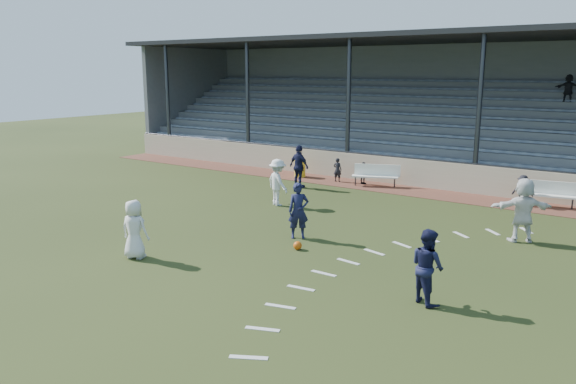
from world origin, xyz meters
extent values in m
plane|color=#273114|center=(0.00, 0.00, 0.00)|extent=(90.00, 90.00, 0.00)
cube|color=#542C21|center=(0.00, 10.50, 0.01)|extent=(34.00, 2.00, 0.02)
cube|color=beige|center=(0.00, 11.55, 0.60)|extent=(34.00, 0.18, 1.20)
cube|color=white|center=(-0.94, 10.47, 0.45)|extent=(2.00, 1.12, 0.06)
cube|color=white|center=(-0.94, 10.69, 0.70)|extent=(1.88, 0.81, 0.54)
cylinder|color=#2E3036|center=(-1.73, 10.15, 0.22)|extent=(0.06, 0.06, 0.40)
cylinder|color=#2E3036|center=(-0.16, 10.79, 0.22)|extent=(0.06, 0.06, 0.40)
cube|color=white|center=(6.01, 10.72, 0.45)|extent=(2.04, 0.75, 0.06)
cube|color=white|center=(6.01, 10.94, 0.70)|extent=(1.98, 0.42, 0.54)
cylinder|color=#2E3036|center=(5.17, 10.57, 0.22)|extent=(0.06, 0.06, 0.40)
cylinder|color=#2E3036|center=(6.84, 10.87, 0.22)|extent=(0.06, 0.06, 0.40)
cylinder|color=yellow|center=(-4.89, 10.47, 0.44)|extent=(0.52, 0.52, 0.84)
sphere|color=#C94F0B|center=(1.23, 1.22, 0.12)|extent=(0.24, 0.24, 0.24)
imported|color=silver|center=(-1.98, -1.90, 0.81)|extent=(0.89, 0.70, 1.61)
imported|color=#131636|center=(0.61, 2.18, 0.85)|extent=(0.74, 0.71, 1.70)
imported|color=#131636|center=(5.62, -0.24, 0.84)|extent=(1.02, 0.96, 1.68)
imported|color=silver|center=(-2.40, 5.26, 0.88)|extent=(1.30, 1.05, 1.76)
imported|color=#131636|center=(-3.57, 8.42, 0.93)|extent=(1.16, 0.68, 1.85)
imported|color=silver|center=(6.23, 5.71, 0.97)|extent=(1.80, 1.48, 1.93)
imported|color=black|center=(-2.84, 10.47, 0.56)|extent=(0.42, 0.30, 1.09)
imported|color=black|center=(-1.59, 10.63, 0.52)|extent=(0.62, 0.34, 0.99)
imported|color=black|center=(5.19, 10.40, 0.60)|extent=(0.77, 0.46, 1.16)
cube|color=slate|center=(0.00, 12.10, 0.60)|extent=(34.00, 0.80, 1.20)
cube|color=gray|center=(0.00, 12.20, 1.25)|extent=(33.00, 0.28, 0.10)
cube|color=slate|center=(0.00, 12.90, 0.80)|extent=(34.00, 0.80, 1.60)
cube|color=gray|center=(0.00, 13.00, 1.65)|extent=(33.00, 0.28, 0.10)
cube|color=slate|center=(0.00, 13.70, 1.00)|extent=(34.00, 0.80, 2.00)
cube|color=gray|center=(0.00, 13.80, 2.05)|extent=(33.00, 0.28, 0.10)
cube|color=slate|center=(0.00, 14.50, 1.20)|extent=(34.00, 0.80, 2.40)
cube|color=gray|center=(0.00, 14.60, 2.45)|extent=(33.00, 0.28, 0.10)
cube|color=slate|center=(0.00, 15.30, 1.40)|extent=(34.00, 0.80, 2.80)
cube|color=gray|center=(0.00, 15.40, 2.85)|extent=(33.00, 0.28, 0.10)
cube|color=slate|center=(0.00, 16.10, 1.60)|extent=(34.00, 0.80, 3.20)
cube|color=gray|center=(0.00, 16.20, 3.25)|extent=(33.00, 0.28, 0.10)
cube|color=slate|center=(0.00, 16.90, 1.80)|extent=(34.00, 0.80, 3.60)
cube|color=gray|center=(0.00, 17.00, 3.65)|extent=(33.00, 0.28, 0.10)
cube|color=slate|center=(0.00, 17.70, 2.00)|extent=(34.00, 0.80, 4.00)
cube|color=gray|center=(0.00, 17.80, 4.05)|extent=(33.00, 0.28, 0.10)
cube|color=slate|center=(0.00, 18.50, 2.20)|extent=(34.00, 0.80, 4.40)
cube|color=gray|center=(0.00, 18.60, 4.45)|extent=(33.00, 0.28, 0.10)
cube|color=slate|center=(0.00, 19.10, 3.20)|extent=(34.00, 0.40, 6.40)
cube|color=slate|center=(-16.85, 15.50, 3.20)|extent=(0.30, 7.80, 6.40)
cube|color=black|center=(0.00, 15.20, 6.50)|extent=(34.60, 9.00, 0.22)
cylinder|color=#2E3036|center=(-15.00, 11.65, 3.25)|extent=(0.20, 0.20, 6.50)
cylinder|color=#2E3036|center=(-9.00, 11.65, 3.25)|extent=(0.20, 0.20, 6.50)
cylinder|color=#2E3036|center=(-3.00, 11.65, 3.25)|extent=(0.20, 0.20, 6.50)
cylinder|color=#2E3036|center=(3.00, 11.65, 3.25)|extent=(0.20, 0.20, 6.50)
cylinder|color=#2E3036|center=(0.00, 11.55, 1.25)|extent=(34.00, 0.05, 0.05)
imported|color=black|center=(5.37, 16.94, 4.21)|extent=(1.18, 0.54, 1.23)
cube|color=silver|center=(6.12, 7.01, 0.01)|extent=(0.54, 0.61, 0.01)
cube|color=silver|center=(5.29, 6.22, 0.01)|extent=(0.59, 0.56, 0.01)
cube|color=silver|center=(4.57, 5.34, 0.01)|extent=(0.64, 0.51, 0.01)
cube|color=silver|center=(3.96, 4.38, 0.01)|extent=(0.67, 0.44, 0.01)
cube|color=silver|center=(3.48, 3.34, 0.01)|extent=(0.70, 0.37, 0.01)
cube|color=silver|center=(3.13, 2.26, 0.01)|extent=(0.71, 0.29, 0.01)
cube|color=silver|center=(2.92, 1.14, 0.01)|extent=(0.71, 0.21, 0.01)
cube|color=silver|center=(2.85, 0.00, 0.01)|extent=(0.70, 0.12, 0.01)
cube|color=silver|center=(2.92, -1.14, 0.01)|extent=(0.71, 0.21, 0.01)
cube|color=silver|center=(3.13, -2.26, 0.01)|extent=(0.71, 0.29, 0.01)
cube|color=silver|center=(3.48, -3.34, 0.01)|extent=(0.70, 0.37, 0.01)
cube|color=silver|center=(3.96, -4.38, 0.01)|extent=(0.67, 0.44, 0.01)
camera|label=1|loc=(9.77, -11.43, 5.00)|focal=35.00mm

